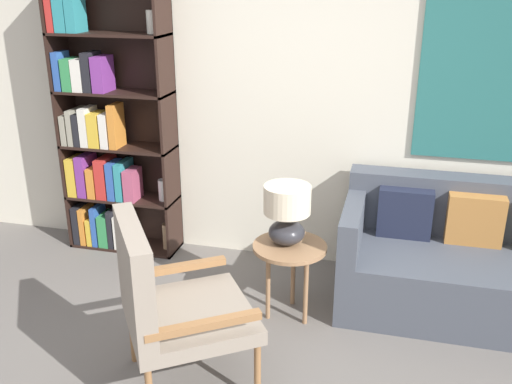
# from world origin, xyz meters

# --- Properties ---
(wall_back) EXTENTS (6.40, 0.08, 2.70)m
(wall_back) POSITION_xyz_m (0.03, 2.03, 1.35)
(wall_back) COLOR silver
(wall_back) RESTS_ON ground_plane
(bookshelf) EXTENTS (0.88, 0.30, 2.13)m
(bookshelf) POSITION_xyz_m (-1.37, 1.84, 0.94)
(bookshelf) COLOR black
(bookshelf) RESTS_ON ground_plane
(armchair) EXTENTS (0.88, 0.88, 0.97)m
(armchair) POSITION_xyz_m (-0.26, 0.34, 0.55)
(armchair) COLOR olive
(armchair) RESTS_ON ground_plane
(couch) EXTENTS (1.68, 0.85, 0.83)m
(couch) POSITION_xyz_m (1.37, 1.59, 0.32)
(couch) COLOR #474C56
(couch) RESTS_ON ground_plane
(side_table) EXTENTS (0.47, 0.47, 0.51)m
(side_table) POSITION_xyz_m (0.23, 1.17, 0.45)
(side_table) COLOR #99704C
(side_table) RESTS_ON ground_plane
(table_lamp) EXTENTS (0.29, 0.29, 0.39)m
(table_lamp) POSITION_xyz_m (0.20, 1.20, 0.73)
(table_lamp) COLOR #2D2D33
(table_lamp) RESTS_ON side_table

